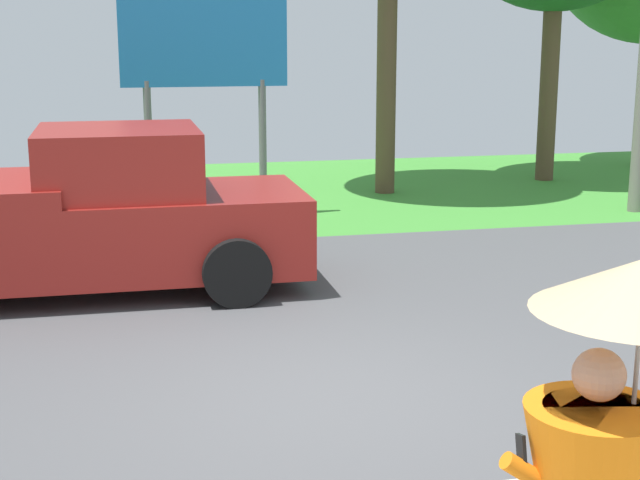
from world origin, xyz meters
TOP-DOWN VIEW (x-y plane):
  - ground_plane at (0.00, 2.95)m, footprint 40.00×22.00m
  - pickup_truck at (-2.11, 3.76)m, footprint 5.20×2.28m
  - roadside_billboard at (-0.26, 7.73)m, footprint 2.60×0.12m

SIDE VIEW (x-z plane):
  - ground_plane at x=0.00m, z-range -0.15..0.05m
  - pickup_truck at x=-2.11m, z-range -0.07..1.81m
  - roadside_billboard at x=-0.26m, z-range 0.80..4.30m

